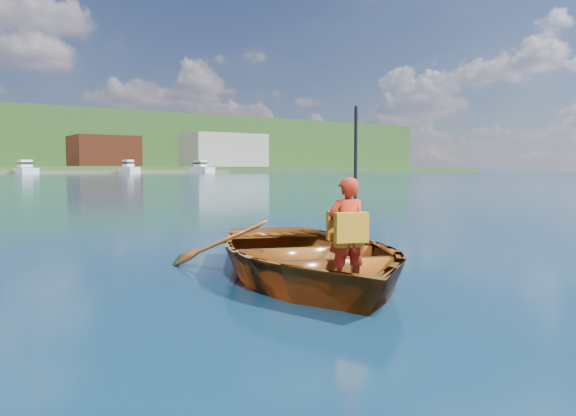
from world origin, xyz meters
TOP-DOWN VIEW (x-y plane):
  - ground at (0.00, 0.00)m, footprint 600.00×600.00m
  - rowboat at (0.25, 0.86)m, footprint 4.14×4.88m
  - child_paddler at (0.11, -0.05)m, footprint 0.46×0.42m

SIDE VIEW (x-z plane):
  - ground at x=0.00m, z-range 0.00..0.00m
  - rowboat at x=0.25m, z-range -0.15..0.71m
  - child_paddler at x=0.11m, z-range -0.26..1.57m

